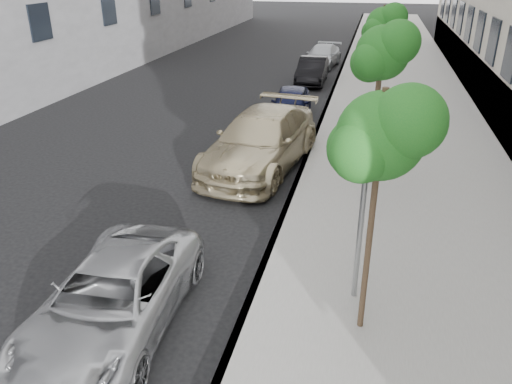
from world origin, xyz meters
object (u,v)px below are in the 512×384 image
(tree_mid, at_px, (384,53))
(minivan, at_px, (113,298))
(sedan_blue, at_px, (291,103))
(sedan_black, at_px, (312,71))
(tree_near, at_px, (383,136))
(sedan_rear, at_px, (322,56))
(suv, at_px, (261,141))
(signal_pole, at_px, (364,194))
(tree_far, at_px, (384,25))

(tree_mid, relative_size, minivan, 0.97)
(sedan_blue, bearing_deg, sedan_black, 86.09)
(tree_mid, relative_size, sedan_black, 1.11)
(tree_near, height_order, tree_mid, tree_mid)
(sedan_blue, height_order, sedan_rear, sedan_blue)
(suv, relative_size, sedan_black, 1.48)
(signal_pole, relative_size, sedan_blue, 0.90)
(tree_far, relative_size, sedan_blue, 1.17)
(tree_near, xyz_separation_m, sedan_rear, (-3.33, 24.00, -2.92))
(signal_pole, bearing_deg, tree_mid, 90.02)
(sedan_blue, bearing_deg, minivan, -97.48)
(tree_mid, bearing_deg, tree_near, -90.00)
(minivan, distance_m, sedan_black, 20.13)
(sedan_blue, xyz_separation_m, sedan_rear, (-0.00, 11.51, -0.01))
(tree_mid, xyz_separation_m, suv, (-3.36, 0.59, -2.84))
(suv, bearing_deg, sedan_blue, 97.73)
(sedan_black, bearing_deg, tree_mid, -75.99)
(signal_pole, height_order, sedan_blue, signal_pole)
(sedan_black, xyz_separation_m, sedan_rear, (-0.00, 4.74, -0.03))
(tree_far, relative_size, minivan, 0.96)
(tree_near, relative_size, sedan_black, 1.06)
(signal_pole, bearing_deg, tree_far, 90.97)
(signal_pole, bearing_deg, minivan, -155.15)
(signal_pole, xyz_separation_m, minivan, (-3.99, -1.70, -1.60))
(signal_pole, bearing_deg, tree_near, -76.46)
(minivan, bearing_deg, tree_far, 70.92)
(signal_pole, bearing_deg, sedan_rear, 99.54)
(suv, distance_m, sedan_blue, 5.41)
(tree_near, height_order, minivan, tree_near)
(tree_mid, xyz_separation_m, sedan_black, (-3.33, 12.76, -3.04))
(sedan_blue, bearing_deg, sedan_rear, 86.09)
(suv, distance_m, sedan_rear, 16.91)
(signal_pole, bearing_deg, sedan_blue, 106.93)
(sedan_black, height_order, sedan_rear, sedan_black)
(tree_mid, distance_m, sedan_rear, 18.08)
(tree_mid, bearing_deg, minivan, -119.50)
(sedan_black, relative_size, sedan_rear, 0.92)
(sedan_black, bearing_deg, minivan, -92.98)
(suv, height_order, sedan_black, suv)
(minivan, bearing_deg, tree_near, 9.24)
(tree_mid, bearing_deg, suv, 170.02)
(tree_far, relative_size, suv, 0.74)
(sedan_rear, bearing_deg, minivan, -85.28)
(signal_pole, bearing_deg, sedan_black, 101.50)
(tree_far, bearing_deg, minivan, -106.72)
(tree_near, relative_size, tree_mid, 0.96)
(sedan_rear, bearing_deg, sedan_black, -83.36)
(tree_far, xyz_separation_m, sedan_blue, (-3.33, -0.50, -3.05))
(tree_far, relative_size, sedan_rear, 1.01)
(sedan_rear, bearing_deg, tree_far, -66.54)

